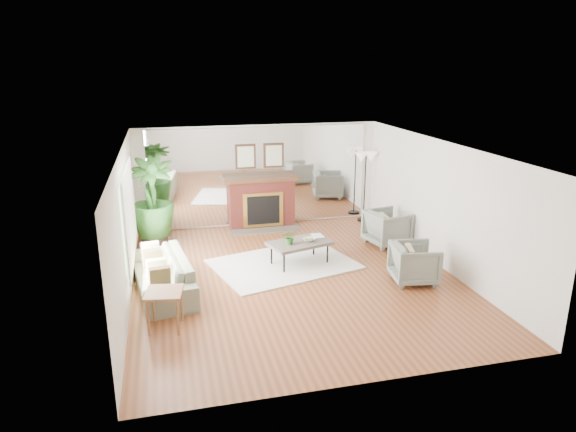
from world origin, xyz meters
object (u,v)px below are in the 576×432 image
object	(u,v)px
armchair_back	(387,227)
side_table	(164,297)
fireplace	(262,201)
sofa	(162,274)
potted_ficus	(152,200)
floor_lamp	(366,163)
armchair_front	(414,263)
coffee_table	(300,244)

from	to	relation	value
armchair_back	side_table	xyz separation A→B (m)	(-4.91, -2.73, 0.13)
fireplace	sofa	size ratio (longest dim) A/B	0.92
fireplace	sofa	bearing A→B (deg)	-126.79
potted_ficus	floor_lamp	distance (m)	5.32
armchair_back	potted_ficus	distance (m)	5.24
fireplace	armchair_back	distance (m)	3.18
fireplace	armchair_front	xyz separation A→B (m)	(2.12, -3.99, -0.29)
side_table	potted_ficus	xyz separation A→B (m)	(-0.18, 3.74, 0.56)
fireplace	coffee_table	distance (m)	2.68
armchair_back	floor_lamp	size ratio (longest dim) A/B	0.48
coffee_table	armchair_back	distance (m)	2.34
armchair_front	side_table	distance (m)	4.59
fireplace	sofa	distance (m)	4.10
armchair_front	potted_ficus	world-z (taller)	potted_ficus
floor_lamp	sofa	bearing A→B (deg)	-148.54
sofa	potted_ficus	size ratio (longest dim) A/B	1.10
armchair_back	armchair_front	world-z (taller)	armchair_back
coffee_table	floor_lamp	size ratio (longest dim) A/B	0.77
armchair_front	floor_lamp	size ratio (longest dim) A/B	0.45
sofa	armchair_back	size ratio (longest dim) A/B	2.59
fireplace	armchair_front	size ratio (longest dim) A/B	2.52
coffee_table	sofa	bearing A→B (deg)	-167.10
armchair_back	armchair_front	size ratio (longest dim) A/B	1.06
sofa	armchair_back	xyz separation A→B (m)	(4.94, 1.33, 0.07)
fireplace	potted_ficus	size ratio (longest dim) A/B	1.01
armchair_back	floor_lamp	xyz separation A→B (m)	(0.15, 1.79, 1.14)
armchair_back	side_table	bearing A→B (deg)	107.62
sofa	potted_ficus	xyz separation A→B (m)	(-0.15, 2.33, 0.76)
coffee_table	sofa	world-z (taller)	sofa
sofa	armchair_back	bearing A→B (deg)	97.02
potted_ficus	armchair_front	bearing A→B (deg)	-32.83
armchair_back	coffee_table	bearing A→B (deg)	96.08
coffee_table	armchair_back	xyz separation A→B (m)	(2.23, 0.71, -0.06)
fireplace	side_table	xyz separation A→B (m)	(-2.42, -4.68, -0.14)
armchair_back	armchair_front	distance (m)	2.07
armchair_front	sofa	bearing A→B (deg)	89.58
sofa	side_table	xyz separation A→B (m)	(0.03, -1.41, 0.20)
armchair_front	potted_ficus	distance (m)	5.66
sofa	fireplace	bearing A→B (deg)	135.21
floor_lamp	side_table	bearing A→B (deg)	-138.23
coffee_table	side_table	distance (m)	3.36
sofa	armchair_back	distance (m)	5.12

